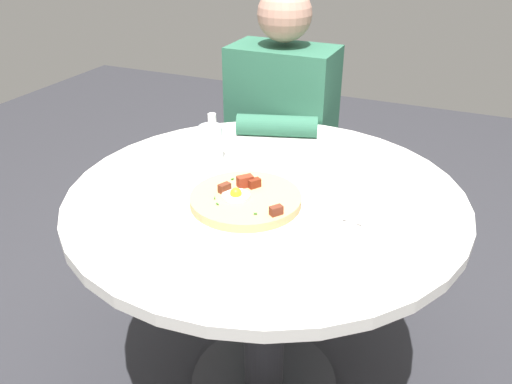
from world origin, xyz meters
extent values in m
plane|color=#2D2D33|center=(0.00, 0.00, 0.00)|extent=(6.00, 6.00, 0.00)
cylinder|color=silver|center=(0.00, 0.00, 0.69)|extent=(1.03, 1.03, 0.03)
cylinder|color=#333338|center=(0.00, 0.00, 0.34)|extent=(0.12, 0.12, 0.68)
cylinder|color=#333338|center=(0.00, 0.00, 0.01)|extent=(0.46, 0.46, 0.02)
cube|color=#2D2D33|center=(-0.20, 0.64, 0.23)|extent=(0.32, 0.28, 0.45)
cube|color=#2D664C|center=(-0.20, 0.64, 0.69)|extent=(0.38, 0.22, 0.48)
sphere|color=tan|center=(-0.20, 0.64, 1.04)|extent=(0.19, 0.19, 0.19)
cylinder|color=#2D664C|center=(-0.12, 0.37, 0.74)|extent=(0.27, 0.15, 0.07)
cylinder|color=silver|center=(-0.01, -0.10, 0.72)|extent=(0.33, 0.33, 0.01)
cylinder|color=tan|center=(-0.01, -0.10, 0.73)|extent=(0.27, 0.27, 0.02)
cylinder|color=white|center=(-0.03, -0.11, 0.75)|extent=(0.07, 0.07, 0.01)
sphere|color=yellow|center=(-0.03, -0.11, 0.75)|extent=(0.03, 0.03, 0.03)
cube|color=maroon|center=(-0.01, -0.05, 0.75)|extent=(0.03, 0.04, 0.02)
cube|color=brown|center=(0.09, -0.15, 0.75)|extent=(0.03, 0.03, 0.02)
cube|color=maroon|center=(-0.03, -0.06, 0.76)|extent=(0.04, 0.04, 0.03)
cube|color=brown|center=(-0.07, -0.10, 0.75)|extent=(0.03, 0.03, 0.02)
cube|color=#387F2D|center=(-0.08, -0.04, 0.75)|extent=(0.01, 0.01, 0.00)
cube|color=#387F2D|center=(-0.05, -0.17, 0.75)|extent=(0.01, 0.01, 0.00)
cube|color=#387F2D|center=(-0.07, -0.15, 0.75)|extent=(0.01, 0.01, 0.00)
cube|color=#387F2D|center=(-0.02, -0.10, 0.75)|extent=(0.01, 0.00, 0.00)
cube|color=#387F2D|center=(0.00, -0.12, 0.75)|extent=(0.01, 0.01, 0.00)
cube|color=#387F2D|center=(0.05, -0.17, 0.75)|extent=(0.01, 0.01, 0.00)
cylinder|color=white|center=(-0.06, 0.19, 0.71)|extent=(0.17, 0.17, 0.01)
cube|color=white|center=(0.26, 0.02, 0.71)|extent=(0.16, 0.19, 0.00)
cube|color=silver|center=(0.28, 0.02, 0.72)|extent=(0.04, 0.18, 0.00)
cube|color=silver|center=(0.24, 0.02, 0.72)|extent=(0.04, 0.18, 0.00)
cylinder|color=silver|center=(-0.22, 0.12, 0.76)|extent=(0.07, 0.07, 0.10)
cylinder|color=white|center=(-0.32, 0.32, 0.74)|extent=(0.03, 0.03, 0.06)
camera|label=1|loc=(0.46, -1.11, 1.35)|focal=36.71mm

